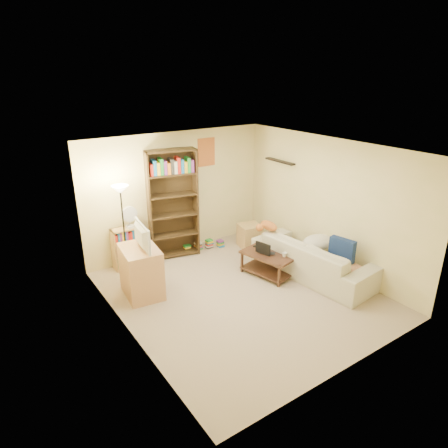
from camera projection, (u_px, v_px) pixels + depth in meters
The scene contains 19 objects.
room at pixel (243, 204), 6.32m from camera, with size 4.50×4.54×2.52m.
sofa at pixel (313, 258), 7.42m from camera, with size 1.15×2.45×0.69m, color #BBB79B.
navy_pillow at pixel (342, 250), 7.00m from camera, with size 0.46×0.14×0.41m, color navy.
cream_blanket at pixel (318, 242), 7.47m from camera, with size 0.64×0.46×0.27m, color beige.
tabby_cat at pixel (267, 226), 7.73m from camera, with size 0.55×0.23×0.19m.
coffee_table at pixel (268, 261), 7.44m from camera, with size 0.75×1.07×0.43m.
laptop at pixel (267, 252), 7.43m from camera, with size 0.35×0.37×0.02m, color black.
laptop_screen at pixel (263, 248), 7.30m from camera, with size 0.01×0.32×0.22m, color white.
mug at pixel (284, 255), 7.25m from camera, with size 0.09×0.09×0.08m, color white.
tv_remote at pixel (258, 247), 7.66m from camera, with size 0.05×0.17×0.02m, color black.
tv_stand at pixel (141, 272), 6.74m from camera, with size 0.57×0.80×0.86m, color tan.
television at pixel (138, 237), 6.51m from camera, with size 0.18×0.74×0.42m, color black.
tall_bookshelf at pixel (173, 202), 7.92m from camera, with size 1.04×0.53×2.20m.
short_bookshelf at pixel (129, 247), 7.70m from camera, with size 0.64×0.26×0.82m.
desk_fan at pixel (130, 216), 7.46m from camera, with size 0.29×0.16×0.43m.
floor_lamp at pixel (122, 205), 6.99m from camera, with size 0.30×0.30×1.75m.
side_table at pixel (250, 236), 8.65m from camera, with size 0.44×0.44×0.50m, color tan.
end_cabinet at pixel (349, 282), 6.82m from camera, with size 0.55×0.46×0.46m, color tan.
book_stacks at pixel (205, 245), 8.60m from camera, with size 0.87×0.34×0.19m.
Camera 1 is at (-3.63, -4.78, 3.62)m, focal length 32.00 mm.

